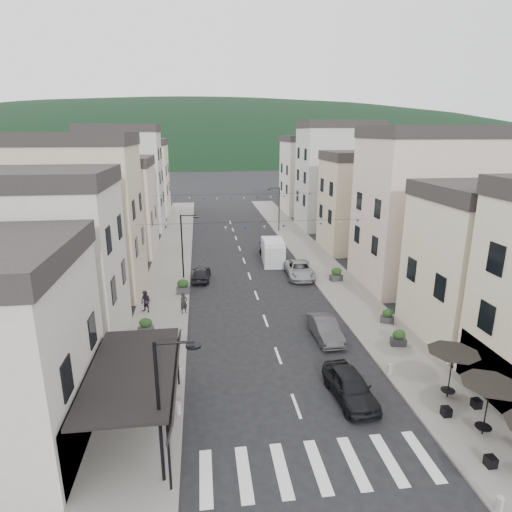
{
  "coord_description": "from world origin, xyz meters",
  "views": [
    {
      "loc": [
        -4.33,
        -11.75,
        12.98
      ],
      "look_at": [
        -0.08,
        20.64,
        3.5
      ],
      "focal_mm": 30.0,
      "sensor_mm": 36.0,
      "label": 1
    }
  ],
  "objects_px": {
    "parked_car_e": "(201,273)",
    "delivery_van": "(273,251)",
    "parked_car_a": "(350,386)",
    "pedestrian_a": "(184,303)",
    "parked_car_d": "(272,253)",
    "parked_car_b": "(325,329)",
    "pedestrian_b": "(146,302)",
    "parked_car_c": "(300,270)"
  },
  "relations": [
    {
      "from": "parked_car_b",
      "to": "pedestrian_b",
      "type": "xyz_separation_m",
      "value": [
        -12.03,
        5.62,
        0.27
      ]
    },
    {
      "from": "parked_car_a",
      "to": "pedestrian_a",
      "type": "bearing_deg",
      "value": 122.25
    },
    {
      "from": "parked_car_e",
      "to": "delivery_van",
      "type": "distance_m",
      "value": 8.77
    },
    {
      "from": "parked_car_c",
      "to": "parked_car_e",
      "type": "height_order",
      "value": "parked_car_c"
    },
    {
      "from": "parked_car_d",
      "to": "delivery_van",
      "type": "relative_size",
      "value": 0.88
    },
    {
      "from": "delivery_van",
      "to": "parked_car_e",
      "type": "bearing_deg",
      "value": -143.64
    },
    {
      "from": "parked_car_c",
      "to": "parked_car_e",
      "type": "bearing_deg",
      "value": -177.97
    },
    {
      "from": "parked_car_e",
      "to": "pedestrian_b",
      "type": "bearing_deg",
      "value": 64.97
    },
    {
      "from": "parked_car_a",
      "to": "pedestrian_b",
      "type": "xyz_separation_m",
      "value": [
        -11.4,
        12.19,
        0.22
      ]
    },
    {
      "from": "parked_car_e",
      "to": "delivery_van",
      "type": "xyz_separation_m",
      "value": [
        7.39,
        4.68,
        0.56
      ]
    },
    {
      "from": "parked_car_e",
      "to": "parked_car_a",
      "type": "bearing_deg",
      "value": 116.18
    },
    {
      "from": "delivery_van",
      "to": "parked_car_c",
      "type": "bearing_deg",
      "value": -67.04
    },
    {
      "from": "parked_car_b",
      "to": "parked_car_e",
      "type": "bearing_deg",
      "value": 120.71
    },
    {
      "from": "parked_car_c",
      "to": "parked_car_e",
      "type": "distance_m",
      "value": 9.09
    },
    {
      "from": "delivery_van",
      "to": "pedestrian_a",
      "type": "xyz_separation_m",
      "value": [
        -8.7,
        -12.24,
        -0.31
      ]
    },
    {
      "from": "parked_car_d",
      "to": "pedestrian_a",
      "type": "bearing_deg",
      "value": -130.66
    },
    {
      "from": "parked_car_e",
      "to": "pedestrian_a",
      "type": "relative_size",
      "value": 2.47
    },
    {
      "from": "parked_car_a",
      "to": "parked_car_b",
      "type": "distance_m",
      "value": 6.6
    },
    {
      "from": "parked_car_e",
      "to": "pedestrian_b",
      "type": "height_order",
      "value": "pedestrian_b"
    },
    {
      "from": "parked_car_d",
      "to": "pedestrian_a",
      "type": "xyz_separation_m",
      "value": [
        -8.84,
        -13.41,
        0.23
      ]
    },
    {
      "from": "parked_car_d",
      "to": "parked_car_e",
      "type": "relative_size",
      "value": 1.2
    },
    {
      "from": "parked_car_a",
      "to": "parked_car_d",
      "type": "xyz_separation_m",
      "value": [
        0.24,
        25.04,
        -0.05
      ]
    },
    {
      "from": "parked_car_b",
      "to": "parked_car_c",
      "type": "relative_size",
      "value": 0.81
    },
    {
      "from": "parked_car_b",
      "to": "parked_car_c",
      "type": "xyz_separation_m",
      "value": [
        1.17,
        12.36,
        0.03
      ]
    },
    {
      "from": "parked_car_c",
      "to": "delivery_van",
      "type": "bearing_deg",
      "value": 112.67
    },
    {
      "from": "pedestrian_b",
      "to": "delivery_van",
      "type": "bearing_deg",
      "value": 77.3
    },
    {
      "from": "parked_car_b",
      "to": "pedestrian_b",
      "type": "distance_m",
      "value": 13.28
    },
    {
      "from": "parked_car_a",
      "to": "parked_car_d",
      "type": "distance_m",
      "value": 25.04
    },
    {
      "from": "parked_car_c",
      "to": "pedestrian_b",
      "type": "relative_size",
      "value": 3.08
    },
    {
      "from": "parked_car_c",
      "to": "parked_car_d",
      "type": "distance_m",
      "value": 6.31
    },
    {
      "from": "parked_car_b",
      "to": "delivery_van",
      "type": "xyz_separation_m",
      "value": [
        -0.53,
        17.31,
        0.54
      ]
    },
    {
      "from": "parked_car_e",
      "to": "delivery_van",
      "type": "relative_size",
      "value": 0.73
    },
    {
      "from": "parked_car_b",
      "to": "parked_car_c",
      "type": "distance_m",
      "value": 12.41
    },
    {
      "from": "parked_car_c",
      "to": "delivery_van",
      "type": "distance_m",
      "value": 5.26
    },
    {
      "from": "parked_car_b",
      "to": "pedestrian_a",
      "type": "distance_m",
      "value": 10.53
    },
    {
      "from": "parked_car_c",
      "to": "pedestrian_a",
      "type": "bearing_deg",
      "value": -141.25
    },
    {
      "from": "delivery_van",
      "to": "pedestrian_b",
      "type": "height_order",
      "value": "delivery_van"
    },
    {
      "from": "parked_car_a",
      "to": "pedestrian_b",
      "type": "relative_size",
      "value": 2.59
    },
    {
      "from": "parked_car_d",
      "to": "pedestrian_b",
      "type": "bearing_deg",
      "value": -139.43
    },
    {
      "from": "parked_car_b",
      "to": "parked_car_e",
      "type": "relative_size",
      "value": 1.06
    },
    {
      "from": "delivery_van",
      "to": "pedestrian_b",
      "type": "bearing_deg",
      "value": -130.54
    },
    {
      "from": "parked_car_b",
      "to": "pedestrian_a",
      "type": "bearing_deg",
      "value": 149.85
    }
  ]
}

